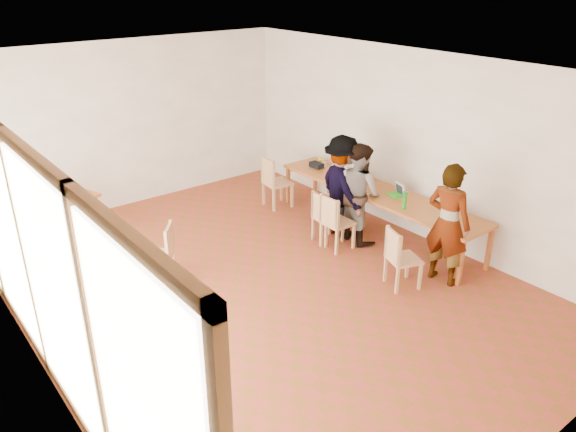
% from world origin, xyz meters
% --- Properties ---
extents(ground, '(8.00, 8.00, 0.00)m').
position_xyz_m(ground, '(0.00, 0.00, 0.00)').
color(ground, '#973924').
rests_on(ground, ground).
extents(wall_back, '(6.00, 0.10, 3.00)m').
position_xyz_m(wall_back, '(0.00, 4.00, 1.50)').
color(wall_back, white).
rests_on(wall_back, ground).
extents(wall_front, '(6.00, 0.10, 3.00)m').
position_xyz_m(wall_front, '(0.00, -4.00, 1.50)').
color(wall_front, white).
rests_on(wall_front, ground).
extents(wall_right, '(0.10, 8.00, 3.00)m').
position_xyz_m(wall_right, '(3.00, 0.00, 1.50)').
color(wall_right, white).
rests_on(wall_right, ground).
extents(window_wall, '(0.10, 8.00, 3.00)m').
position_xyz_m(window_wall, '(-2.96, 0.00, 1.50)').
color(window_wall, white).
rests_on(window_wall, ground).
extents(ceiling, '(6.00, 8.00, 0.04)m').
position_xyz_m(ceiling, '(0.00, 0.00, 3.02)').
color(ceiling, white).
rests_on(ceiling, wall_back).
extents(communal_table, '(0.80, 4.00, 0.75)m').
position_xyz_m(communal_table, '(2.50, 0.23, 0.70)').
color(communal_table, '#B15727').
rests_on(communal_table, ground).
extents(side_table, '(0.90, 0.90, 0.75)m').
position_xyz_m(side_table, '(-1.69, 3.20, 0.67)').
color(side_table, '#B15727').
rests_on(side_table, ground).
extents(chair_near, '(0.53, 0.53, 0.47)m').
position_xyz_m(chair_near, '(1.44, -1.19, 0.54)').
color(chair_near, tan).
rests_on(chair_near, ground).
extents(chair_mid, '(0.43, 0.43, 0.46)m').
position_xyz_m(chair_mid, '(1.56, 0.49, 0.53)').
color(chair_mid, tan).
rests_on(chair_mid, ground).
extents(chair_far, '(0.43, 0.43, 0.49)m').
position_xyz_m(chair_far, '(1.51, 0.21, 0.56)').
color(chair_far, tan).
rests_on(chair_far, ground).
extents(chair_empty, '(0.50, 0.50, 0.52)m').
position_xyz_m(chair_empty, '(1.80, 2.17, 0.59)').
color(chair_empty, tan).
rests_on(chair_empty, ground).
extents(chair_spare, '(0.58, 0.58, 0.47)m').
position_xyz_m(chair_spare, '(-1.05, 0.91, 0.55)').
color(chair_spare, tan).
rests_on(chair_spare, ground).
extents(person_near, '(0.51, 0.70, 1.77)m').
position_xyz_m(person_near, '(2.09, -1.47, 0.88)').
color(person_near, gray).
rests_on(person_near, ground).
extents(person_mid, '(0.71, 0.86, 1.63)m').
position_xyz_m(person_mid, '(2.08, 0.24, 0.82)').
color(person_mid, gray).
rests_on(person_mid, ground).
extents(person_far, '(0.91, 1.23, 1.71)m').
position_xyz_m(person_far, '(1.97, 0.53, 0.85)').
color(person_far, gray).
rests_on(person_far, ground).
extents(laptop_near, '(0.27, 0.29, 0.21)m').
position_xyz_m(laptop_near, '(2.55, -1.16, 0.81)').
color(laptop_near, green).
rests_on(laptop_near, communal_table).
extents(laptop_mid, '(0.27, 0.29, 0.21)m').
position_xyz_m(laptop_mid, '(2.60, -0.11, 0.81)').
color(laptop_mid, green).
rests_on(laptop_mid, communal_table).
extents(laptop_far, '(0.30, 0.32, 0.22)m').
position_xyz_m(laptop_far, '(2.45, 0.99, 0.81)').
color(laptop_far, green).
rests_on(laptop_far, communal_table).
extents(yellow_mug, '(0.13, 0.13, 0.09)m').
position_xyz_m(yellow_mug, '(2.73, 1.89, 0.79)').
color(yellow_mug, yellow).
rests_on(yellow_mug, communal_table).
extents(green_bottle, '(0.07, 0.07, 0.28)m').
position_xyz_m(green_bottle, '(2.27, -0.54, 0.89)').
color(green_bottle, '#1D7B1E').
rests_on(green_bottle, communal_table).
extents(clear_glass, '(0.07, 0.07, 0.09)m').
position_xyz_m(clear_glass, '(2.59, 1.66, 0.80)').
color(clear_glass, silver).
rests_on(clear_glass, communal_table).
extents(condiment_cup, '(0.08, 0.08, 0.06)m').
position_xyz_m(condiment_cup, '(2.72, 1.53, 0.78)').
color(condiment_cup, white).
rests_on(condiment_cup, communal_table).
extents(pink_phone, '(0.05, 0.10, 0.01)m').
position_xyz_m(pink_phone, '(2.80, 1.78, 0.76)').
color(pink_phone, '#BB3262').
rests_on(pink_phone, communal_table).
extents(black_pouch, '(0.16, 0.26, 0.09)m').
position_xyz_m(black_pouch, '(2.48, 1.74, 0.80)').
color(black_pouch, black).
rests_on(black_pouch, communal_table).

